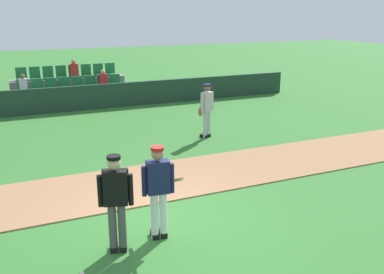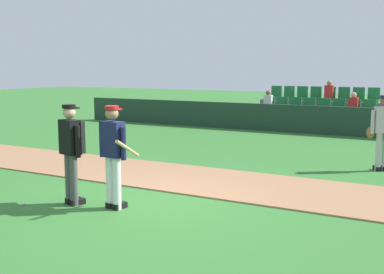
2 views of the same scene
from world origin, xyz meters
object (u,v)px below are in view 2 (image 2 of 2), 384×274
object	(u,v)px
batter_navy_jersey	(113,153)
runner_grey_jersey	(383,130)
umpire_home_plate	(71,148)
baseball	(23,204)

from	to	relation	value
batter_navy_jersey	runner_grey_jersey	xyz separation A→B (m)	(3.55, 5.44, -0.01)
batter_navy_jersey	umpire_home_plate	distance (m)	0.81
umpire_home_plate	baseball	world-z (taller)	umpire_home_plate
batter_navy_jersey	umpire_home_plate	xyz separation A→B (m)	(-0.80, -0.13, 0.03)
batter_navy_jersey	baseball	bearing A→B (deg)	-157.73
batter_navy_jersey	umpire_home_plate	world-z (taller)	same
runner_grey_jersey	baseball	world-z (taller)	runner_grey_jersey
batter_navy_jersey	umpire_home_plate	bearing A→B (deg)	-170.48
batter_navy_jersey	baseball	xyz separation A→B (m)	(-1.52, -0.62, -0.93)
umpire_home_plate	baseball	distance (m)	1.29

